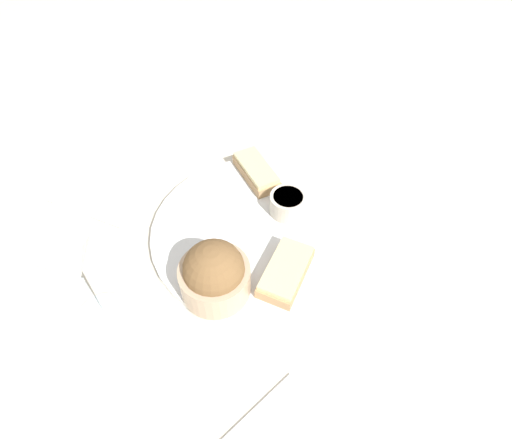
{
  "coord_description": "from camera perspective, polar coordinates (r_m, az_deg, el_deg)",
  "views": [
    {
      "loc": [
        -0.41,
        -0.0,
        0.51
      ],
      "look_at": [
        0.0,
        0.0,
        0.03
      ],
      "focal_mm": 28.0,
      "sensor_mm": 36.0,
      "label": 1
    }
  ],
  "objects": [
    {
      "name": "napkin",
      "position": [
        0.78,
        -20.32,
        4.71
      ],
      "size": [
        0.2,
        0.2,
        0.01
      ],
      "color": "beige",
      "rests_on": "ground_plane"
    },
    {
      "name": "salad_bowl",
      "position": [
        0.55,
        -6.0,
        -7.75
      ],
      "size": [
        0.1,
        0.1,
        0.09
      ],
      "color": "tan",
      "rests_on": "dinner_plate"
    },
    {
      "name": "dinner_plate",
      "position": [
        0.65,
        0.0,
        -1.55
      ],
      "size": [
        0.34,
        0.34,
        0.01
      ],
      "color": "white",
      "rests_on": "ground_plane"
    },
    {
      "name": "cheese_toast_near",
      "position": [
        0.58,
        4.26,
        -7.38
      ],
      "size": [
        0.12,
        0.09,
        0.03
      ],
      "color": "tan",
      "rests_on": "dinner_plate"
    },
    {
      "name": "sauce_ramekin",
      "position": [
        0.66,
        4.49,
        2.38
      ],
      "size": [
        0.06,
        0.06,
        0.04
      ],
      "color": "beige",
      "rests_on": "dinner_plate"
    },
    {
      "name": "wine_glass",
      "position": [
        0.51,
        -25.26,
        -5.38
      ],
      "size": [
        0.08,
        0.08,
        0.19
      ],
      "color": "silver",
      "rests_on": "ground_plane"
    },
    {
      "name": "ground_plane",
      "position": [
        0.66,
        0.0,
        -1.93
      ],
      "size": [
        4.0,
        4.0,
        0.0
      ],
      "primitive_type": "plane",
      "color": "beige"
    },
    {
      "name": "fork",
      "position": [
        0.52,
        -3.03,
        -27.94
      ],
      "size": [
        0.13,
        0.14,
        0.01
      ],
      "color": "silver",
      "rests_on": "ground_plane"
    },
    {
      "name": "cheese_toast_far",
      "position": [
        0.72,
        -0.08,
        6.92
      ],
      "size": [
        0.12,
        0.09,
        0.03
      ],
      "color": "tan",
      "rests_on": "dinner_plate"
    }
  ]
}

